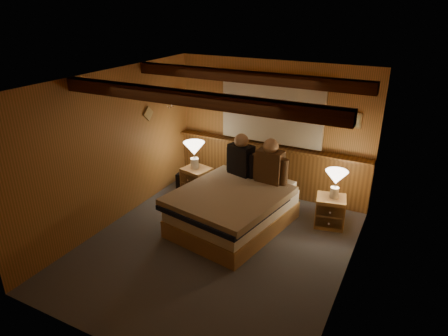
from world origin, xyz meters
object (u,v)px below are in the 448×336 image
Objects in this scene: nightstand_left at (197,181)px; duffel_bag at (192,181)px; lamp_left at (194,150)px; lamp_right at (336,179)px; person_left at (241,158)px; person_right at (270,164)px; bed at (233,208)px; nightstand_right at (330,211)px.

nightstand_left reaches higher than duffel_bag.
lamp_right is at bearing 0.72° from lamp_left.
person_left is 0.54m from person_right.
person_left is 1.32× the size of duffel_bag.
nightstand_left is (-1.11, 0.75, -0.08)m from bed.
person_right reaches higher than person_left.
duffel_bag is at bearing -177.75° from person_left.
bed is 1.46m from lamp_left.
nightstand_right is at bearing -7.93° from duffel_bag.
person_right reaches higher than lamp_left.
duffel_bag is at bearing 173.24° from person_right.
lamp_right reaches higher than duffel_bag.
nightstand_right is 2.63m from duffel_bag.
lamp_left is (-1.14, 0.75, 0.52)m from bed.
lamp_right is (2.47, 0.03, 0.55)m from nightstand_left.
duffel_bag is (-0.15, 0.13, -0.69)m from lamp_left.
nightstand_right is 1.65m from person_left.
lamp_right is 0.81× the size of duffel_bag.
lamp_left is at bearing -46.25° from duffel_bag.
bed is 3.78× the size of duffel_bag.
bed is 1.57m from duffel_bag.
nightstand_left is at bearing 0.27° from lamp_left.
lamp_left is 0.68× the size of person_left.
lamp_left is at bearing 177.19° from person_right.
nightstand_right is 0.94× the size of duffel_bag.
bed is at bearing -22.07° from nightstand_left.
bed is 1.54m from nightstand_right.
person_right reaches higher than bed.
lamp_left reaches higher than lamp_right.
person_left is at bearing -17.32° from duffel_bag.
lamp_left is (-0.03, -0.00, 0.60)m from nightstand_left.
person_left is at bearing -6.30° from lamp_left.
lamp_left is 0.90× the size of duffel_bag.
lamp_right is 0.62× the size of person_left.
lamp_right is at bearing 14.94° from person_right.
person_left reaches higher than lamp_left.
nightstand_left is 1.20× the size of lamp_right.
nightstand_right is 1.16× the size of lamp_right.
person_left reaches higher than nightstand_right.
lamp_left is at bearing -171.94° from person_left.
person_right reaches higher than duffel_bag.
duffel_bag is (-0.19, 0.13, -0.09)m from nightstand_left.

